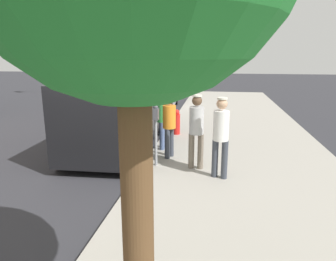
# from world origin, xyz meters

# --- Properties ---
(ground_plane) EXTENTS (80.00, 80.00, 0.00)m
(ground_plane) POSITION_xyz_m (0.00, 0.00, 0.00)
(ground_plane) COLOR #2D2D33
(sidewalk_slab) EXTENTS (5.00, 32.00, 0.15)m
(sidewalk_slab) POSITION_xyz_m (3.50, 0.00, 0.07)
(sidewalk_slab) COLOR #9E998E
(sidewalk_slab) RESTS_ON ground
(parking_meter_near) EXTENTS (0.14, 0.18, 1.52)m
(parking_meter_near) POSITION_xyz_m (1.35, 0.27, 1.18)
(parking_meter_near) COLOR gray
(parking_meter_near) RESTS_ON sidewalk_slab
(pedestrian_in_gray) EXTENTS (0.36, 0.34, 1.78)m
(pedestrian_in_gray) POSITION_xyz_m (2.33, 0.22, 1.18)
(pedestrian_in_gray) COLOR #726656
(pedestrian_in_gray) RESTS_ON sidewalk_slab
(pedestrian_in_orange) EXTENTS (0.34, 0.35, 1.67)m
(pedestrian_in_orange) POSITION_xyz_m (1.58, 0.94, 1.10)
(pedestrian_in_orange) COLOR #383D47
(pedestrian_in_orange) RESTS_ON sidewalk_slab
(pedestrian_in_white) EXTENTS (0.35, 0.34, 1.80)m
(pedestrian_in_white) POSITION_xyz_m (2.89, -0.27, 1.19)
(pedestrian_in_white) COLOR #383D47
(pedestrian_in_white) RESTS_ON sidewalk_slab
(pedestrian_in_green) EXTENTS (0.34, 0.36, 1.68)m
(pedestrian_in_green) POSITION_xyz_m (1.26, 1.67, 1.11)
(pedestrian_in_green) COLOR #4C608C
(pedestrian_in_green) RESTS_ON sidewalk_slab
(parked_van) EXTENTS (2.27, 5.26, 2.15)m
(parked_van) POSITION_xyz_m (-0.15, 2.12, 1.15)
(parked_van) COLOR black
(parked_van) RESTS_ON ground
(parked_sedan_ahead) EXTENTS (2.16, 4.50, 1.65)m
(parked_sedan_ahead) POSITION_xyz_m (-0.32, 8.86, 0.75)
(parked_sedan_ahead) COLOR #BCBCC1
(parked_sedan_ahead) RESTS_ON ground
(traffic_light_corner) EXTENTS (2.48, 0.42, 5.20)m
(traffic_light_corner) POSITION_xyz_m (-6.93, 12.61, 3.52)
(traffic_light_corner) COLOR black
(traffic_light_corner) RESTS_ON ground
(fire_hydrant) EXTENTS (0.24, 0.24, 0.86)m
(fire_hydrant) POSITION_xyz_m (1.45, 3.39, 0.57)
(fire_hydrant) COLOR red
(fire_hydrant) RESTS_ON sidewalk_slab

